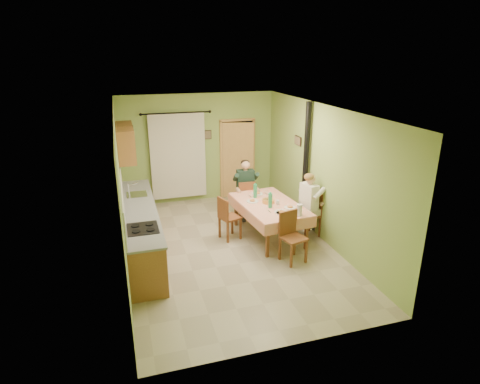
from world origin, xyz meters
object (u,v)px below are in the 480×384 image
object	(u,v)px
dining_table	(269,220)
chair_right	(309,223)
chair_near	(293,247)
stove_flue	(305,183)
man_right	(310,197)
chair_far	(246,207)
man_far	(246,183)
chair_left	(229,226)

from	to	relation	value
dining_table	chair_right	world-z (taller)	chair_right
chair_near	stove_flue	distance (m)	1.86
chair_near	man_right	size ratio (longest dim) A/B	0.70
chair_right	man_right	size ratio (longest dim) A/B	0.70
dining_table	man_right	xyz separation A→B (m)	(0.84, -0.21, 0.50)
chair_near	man_right	bearing A→B (deg)	-144.86
dining_table	chair_far	bearing A→B (deg)	92.76
man_far	stove_flue	bearing A→B (deg)	-30.43
chair_right	man_far	xyz separation A→B (m)	(-1.01, 1.34, 0.59)
chair_near	man_right	distance (m)	1.34
chair_far	chair_right	bearing A→B (deg)	-46.90
man_far	man_right	bearing A→B (deg)	-47.63
chair_right	man_right	xyz separation A→B (m)	(-0.01, -0.00, 0.59)
chair_right	man_far	bearing A→B (deg)	24.91
chair_near	chair_right	xyz separation A→B (m)	(0.80, 0.92, -0.00)
dining_table	stove_flue	bearing A→B (deg)	12.88
man_right	stove_flue	world-z (taller)	stove_flue
dining_table	chair_right	size ratio (longest dim) A/B	2.07
man_right	chair_left	bearing A→B (deg)	65.54
chair_far	dining_table	bearing A→B (deg)	-75.98
chair_left	man_far	distance (m)	1.32
chair_near	man_far	world-z (taller)	man_far
dining_table	chair_right	distance (m)	0.88
chair_near	man_right	xyz separation A→B (m)	(0.78, 0.92, 0.59)
stove_flue	chair_right	bearing A→B (deg)	-100.89
chair_right	dining_table	bearing A→B (deg)	64.06
chair_far	man_right	distance (m)	1.76
chair_near	man_far	size ratio (longest dim) A/B	0.70
dining_table	man_right	distance (m)	1.00
chair_left	chair_far	bearing A→B (deg)	127.64
man_right	chair_far	bearing A→B (deg)	24.79
chair_near	man_right	world-z (taller)	man_right
chair_near	man_far	xyz separation A→B (m)	(-0.22, 2.26, 0.59)
chair_near	chair_left	xyz separation A→B (m)	(-0.89, 1.28, -0.00)
chair_left	man_far	xyz separation A→B (m)	(0.67, 0.98, 0.59)
dining_table	stove_flue	world-z (taller)	stove_flue
chair_right	stove_flue	distance (m)	0.91
chair_left	man_right	world-z (taller)	man_right
man_far	chair_far	bearing A→B (deg)	-90.00
chair_right	chair_near	bearing A→B (deg)	126.92
chair_right	chair_left	bearing A→B (deg)	65.72
chair_near	chair_right	bearing A→B (deg)	-145.25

